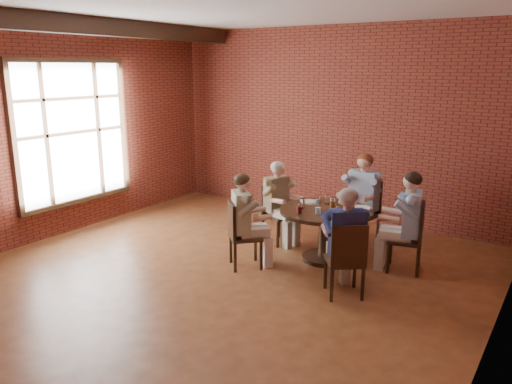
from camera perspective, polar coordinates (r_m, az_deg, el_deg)
The scene contains 31 objects.
floor at distance 6.61m, azimuth -4.91°, elevation -9.91°, with size 7.00×7.00×0.00m, color #96562E.
ceiling at distance 6.09m, azimuth -5.62°, elevation 20.79°, with size 7.00×7.00×0.00m, color white.
wall_back at distance 9.09m, azimuth 8.79°, elevation 7.70°, with size 7.00×7.00×0.00m, color maroon.
wall_left at distance 8.53m, azimuth -22.67°, elevation 6.38°, with size 7.00×7.00×0.00m, color maroon.
wall_right at distance 4.84m, azimuth 26.40°, elevation 0.89°, with size 7.00×7.00×0.00m, color maroon.
ceiling_beam at distance 7.84m, azimuth -20.35°, elevation 17.54°, with size 0.22×6.90×0.26m, color #311E10.
window at distance 8.70m, azimuth -20.20°, elevation 6.40°, with size 0.10×2.16×2.36m.
dining_table at distance 7.11m, azimuth 7.94°, elevation -3.69°, with size 1.29×1.29×0.75m.
chair_a at distance 6.98m, azimuth 17.42°, elevation -4.69°, with size 0.53×0.53×0.95m.
diner_a at distance 6.93m, azimuth 16.78°, elevation -3.33°, with size 0.54×0.67×1.36m, color #4786B8, non-canonical shape.
chair_b at distance 8.04m, azimuth 12.26°, elevation -1.82°, with size 0.51×0.51×0.98m.
diner_b at distance 7.91m, azimuth 11.99°, elevation -0.74°, with size 0.57×0.70×1.40m, color #8C9CB2, non-canonical shape.
chair_c at distance 7.83m, azimuth 2.23°, elevation -2.15°, with size 0.50×0.50×0.91m.
diner_c at distance 7.73m, azimuth 2.63°, elevation -1.24°, with size 0.50×0.61×1.28m, color brown, non-canonical shape.
chair_d at distance 6.81m, azimuth -1.89°, elevation -4.60°, with size 0.59×0.59×0.92m.
diner_d at distance 6.78m, azimuth -1.21°, elevation -3.33°, with size 0.51×0.63×1.31m, color beige, non-canonical shape.
chair_e at distance 6.00m, azimuth 10.29°, elevation -7.38°, with size 0.60×0.60×0.94m.
diner_e at distance 6.03m, azimuth 10.16°, elevation -5.68°, with size 0.53×0.65×1.33m, color #1A204B, non-canonical shape.
plate_a at distance 7.19m, azimuth 11.91°, elevation -1.77°, with size 0.26×0.26×0.01m, color white.
plate_b at distance 7.43m, azimuth 10.39°, elevation -1.17°, with size 0.26×0.26×0.01m, color white.
plate_c at distance 7.39m, azimuth 6.14°, elevation -1.10°, with size 0.26×0.26×0.01m, color white.
plate_d at distance 6.60m, azimuth 8.89°, elevation -3.04°, with size 0.26×0.26×0.01m, color white.
glass_a at distance 6.95m, azimuth 10.93°, elevation -1.73°, with size 0.07×0.07×0.14m, color white.
glass_b at distance 7.15m, azimuth 8.74°, elevation -1.20°, with size 0.07×0.07×0.14m, color white.
glass_c at distance 7.32m, azimuth 8.15°, elevation -0.82°, with size 0.07×0.07×0.14m, color white.
glass_d at distance 7.22m, azimuth 7.07°, elevation -0.97°, with size 0.07×0.07×0.14m, color white.
glass_e at distance 7.06m, azimuth 5.32°, elevation -1.28°, with size 0.07×0.07×0.14m, color white.
glass_f at distance 6.81m, azimuth 4.98°, elevation -1.84°, with size 0.07×0.07×0.14m, color white.
glass_g at distance 6.81m, azimuth 7.10°, elevation -1.92°, with size 0.07×0.07×0.14m, color white.
glass_h at distance 6.73m, azimuth 9.39°, elevation -2.17°, with size 0.07×0.07×0.14m, color white.
smartphone at distance 6.73m, azimuth 9.88°, elevation -2.79°, with size 0.07×0.13×0.01m, color black.
Camera 1 is at (3.79, -4.71, 2.68)m, focal length 35.00 mm.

